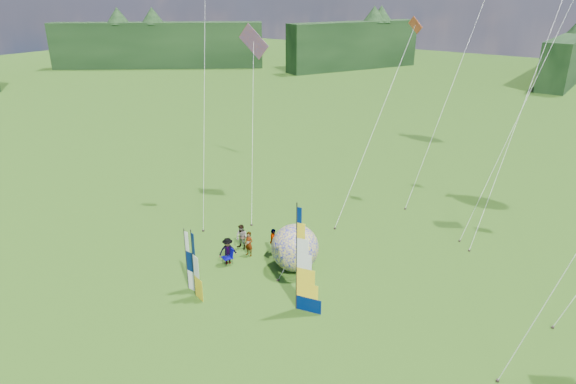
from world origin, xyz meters
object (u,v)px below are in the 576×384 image
Objects in this scene: side_banner_left at (193,265)px; kite_whale at (529,82)px; spectator_b at (242,237)px; feather_banner_main at (296,260)px; side_banner_far at (186,260)px; bol_inflatable at (295,248)px; spectator_a at (249,244)px; spectator_c at (228,251)px; spectator_d at (273,241)px; camp_chair at (227,257)px.

side_banner_left is 23.42m from kite_whale.
side_banner_left is 2.32× the size of spectator_b.
feather_banner_main is 0.30× the size of kite_whale.
side_banner_left is 1.08× the size of side_banner_far.
kite_whale is (7.85, 14.40, 7.90)m from bol_inflatable.
spectator_b is at bearing 157.23° from spectator_a.
spectator_c is at bearing -104.08° from spectator_a.
spectator_a is 1.44m from spectator_d.
kite_whale reaches higher than camp_chair.
spectator_d is at bearing -124.28° from kite_whale.
spectator_b is (-0.87, 0.37, 0.03)m from spectator_a.
spectator_c is at bearing -74.11° from spectator_b.
bol_inflatable is (-2.25, 3.12, -1.42)m from feather_banner_main.
bol_inflatable is at bearing -26.61° from spectator_c.
side_banner_left reaches higher than spectator_b.
feather_banner_main is 19.50m from kite_whale.
kite_whale is at bearing 61.89° from side_banner_far.
spectator_c is 2.81m from spectator_d.
spectator_a is (0.34, 4.62, -0.93)m from side_banner_far.
camp_chair is at bearing -151.79° from bol_inflatable.
spectator_a is 20.18m from kite_whale.
side_banner_far is at bearing -94.12° from spectator_a.
feather_banner_main is 6.25m from camp_chair.
side_banner_left is 5.02m from spectator_a.
spectator_a is (-5.34, 2.83, -2.00)m from feather_banner_main.
side_banner_far is 2.15× the size of spectator_b.
spectator_c is at bearing 154.22° from feather_banner_main.
spectator_d is (1.42, 2.42, 0.01)m from spectator_c.
spectator_d is 0.09× the size of kite_whale.
kite_whale is at bearing 78.39° from side_banner_left.
spectator_b is at bearing 52.22° from spectator_c.
side_banner_far is (-0.79, 0.27, -0.13)m from side_banner_left.
side_banner_left is at bearing -75.60° from spectator_b.
spectator_d reaches higher than spectator_b.
spectator_a is 0.08× the size of kite_whale.
bol_inflatable reaches higher than spectator_c.
side_banner_left is at bearing -169.35° from feather_banner_main.
feather_banner_main is at bearing 19.65° from side_banner_far.
spectator_a is (-3.09, -0.29, -0.58)m from bol_inflatable.
spectator_b is at bearing 178.90° from bol_inflatable.
spectator_a is at bearing 111.77° from side_banner_left.
camp_chair is (-3.43, -1.84, -0.84)m from bol_inflatable.
spectator_a is 0.93× the size of spectator_d.
spectator_a is at bearing 91.09° from spectator_d.
bol_inflatable is at bearing -150.36° from spectator_d.
spectator_b is 0.96× the size of spectator_d.
kite_whale reaches higher than spectator_c.
feather_banner_main reaches higher than side_banner_left.
kite_whale is (5.59, 17.52, 6.48)m from feather_banner_main.
spectator_a is 0.95m from spectator_b.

